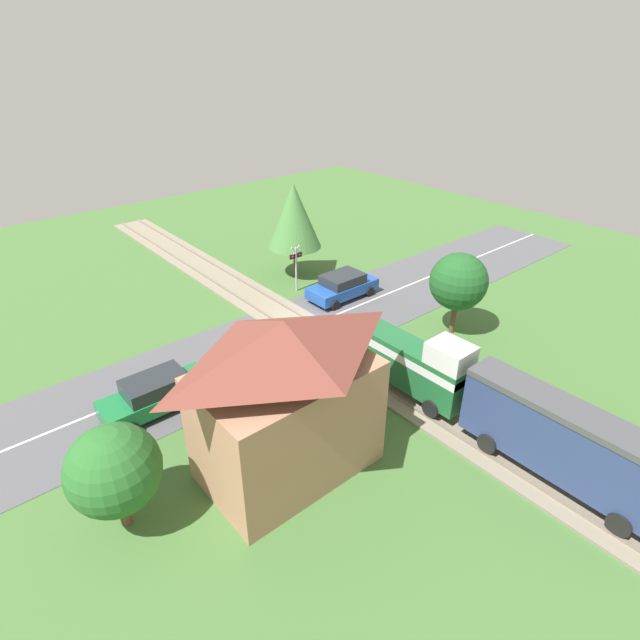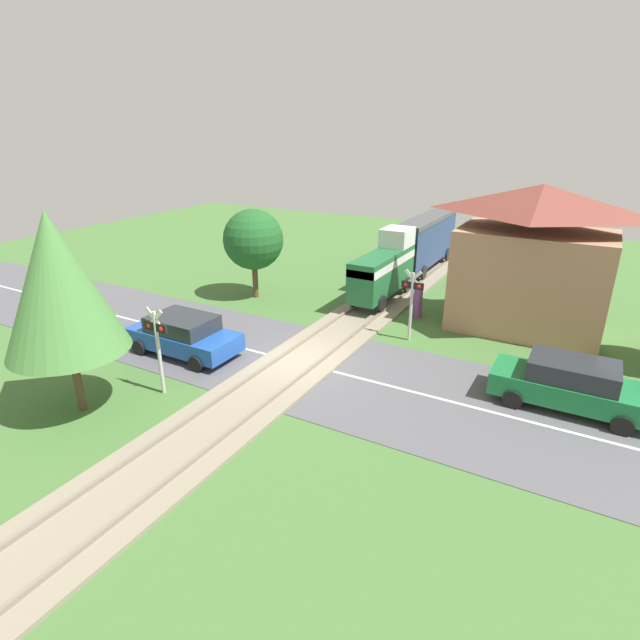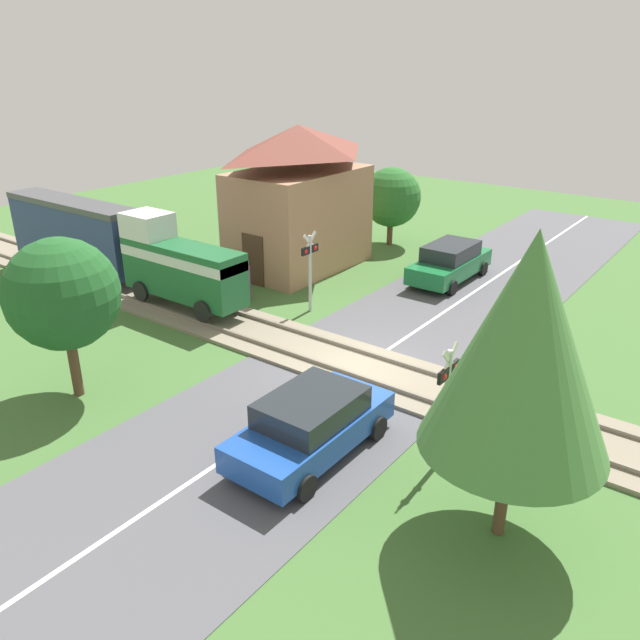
{
  "view_description": "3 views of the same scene",
  "coord_description": "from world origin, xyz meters",
  "px_view_note": "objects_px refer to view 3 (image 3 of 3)",
  "views": [
    {
      "loc": [
        14.37,
        18.57,
        13.48
      ],
      "look_at": [
        0.0,
        1.52,
        1.2
      ],
      "focal_mm": 28.0,
      "sensor_mm": 36.0,
      "label": 1
    },
    {
      "loc": [
        8.77,
        -14.04,
        8.21
      ],
      "look_at": [
        0.0,
        1.52,
        1.2
      ],
      "focal_mm": 28.0,
      "sensor_mm": 36.0,
      "label": 2
    },
    {
      "loc": [
        -14.04,
        -9.0,
        8.65
      ],
      "look_at": [
        0.0,
        1.52,
        1.2
      ],
      "focal_mm": 35.0,
      "sensor_mm": 36.0,
      "label": 3
    }
  ],
  "objects_px": {
    "car_far_side": "(450,262)",
    "pedestrian_by_station": "(245,282)",
    "car_near_crossing": "(311,423)",
    "crossing_signal_west_approach": "(447,389)",
    "station_building": "(299,200)",
    "train": "(113,244)",
    "crossing_signal_east_approach": "(310,261)"
  },
  "relations": [
    {
      "from": "train",
      "to": "crossing_signal_west_approach",
      "type": "xyz_separation_m",
      "value": [
        -2.76,
        -15.67,
        0.04
      ]
    },
    {
      "from": "train",
      "to": "car_near_crossing",
      "type": "relative_size",
      "value": 2.94
    },
    {
      "from": "car_near_crossing",
      "to": "pedestrian_by_station",
      "type": "bearing_deg",
      "value": 51.62
    },
    {
      "from": "car_far_side",
      "to": "station_building",
      "type": "height_order",
      "value": "station_building"
    },
    {
      "from": "crossing_signal_west_approach",
      "to": "station_building",
      "type": "relative_size",
      "value": 0.46
    },
    {
      "from": "car_near_crossing",
      "to": "crossing_signal_west_approach",
      "type": "bearing_deg",
      "value": -59.62
    },
    {
      "from": "car_far_side",
      "to": "crossing_signal_west_approach",
      "type": "relative_size",
      "value": 1.54
    },
    {
      "from": "station_building",
      "to": "crossing_signal_east_approach",
      "type": "bearing_deg",
      "value": -137.09
    },
    {
      "from": "car_far_side",
      "to": "crossing_signal_west_approach",
      "type": "distance_m",
      "value": 12.86
    },
    {
      "from": "crossing_signal_west_approach",
      "to": "car_near_crossing",
      "type": "bearing_deg",
      "value": 120.38
    },
    {
      "from": "train",
      "to": "crossing_signal_west_approach",
      "type": "height_order",
      "value": "train"
    },
    {
      "from": "station_building",
      "to": "train",
      "type": "bearing_deg",
      "value": 148.57
    },
    {
      "from": "train",
      "to": "crossing_signal_east_approach",
      "type": "bearing_deg",
      "value": -70.06
    },
    {
      "from": "train",
      "to": "pedestrian_by_station",
      "type": "relative_size",
      "value": 7.98
    },
    {
      "from": "car_near_crossing",
      "to": "crossing_signal_east_approach",
      "type": "bearing_deg",
      "value": 37.89
    },
    {
      "from": "pedestrian_by_station",
      "to": "car_near_crossing",
      "type": "bearing_deg",
      "value": -128.38
    },
    {
      "from": "station_building",
      "to": "crossing_signal_west_approach",
      "type": "bearing_deg",
      "value": -128.8
    },
    {
      "from": "car_far_side",
      "to": "pedestrian_by_station",
      "type": "distance_m",
      "value": 8.49
    },
    {
      "from": "train",
      "to": "pedestrian_by_station",
      "type": "xyz_separation_m",
      "value": [
        2.17,
        -4.93,
        -1.14
      ]
    },
    {
      "from": "pedestrian_by_station",
      "to": "station_building",
      "type": "bearing_deg",
      "value": 11.48
    },
    {
      "from": "car_far_side",
      "to": "pedestrian_by_station",
      "type": "relative_size",
      "value": 2.84
    },
    {
      "from": "car_far_side",
      "to": "station_building",
      "type": "relative_size",
      "value": 0.71
    },
    {
      "from": "crossing_signal_west_approach",
      "to": "car_far_side",
      "type": "bearing_deg",
      "value": 25.27
    },
    {
      "from": "crossing_signal_east_approach",
      "to": "station_building",
      "type": "distance_m",
      "value": 5.35
    },
    {
      "from": "station_building",
      "to": "pedestrian_by_station",
      "type": "xyz_separation_m",
      "value": [
        -4.42,
        -0.9,
        -2.23
      ]
    },
    {
      "from": "train",
      "to": "car_near_crossing",
      "type": "xyz_separation_m",
      "value": [
        -4.28,
        -13.07,
        -1.07
      ]
    },
    {
      "from": "train",
      "to": "car_far_side",
      "type": "relative_size",
      "value": 2.81
    },
    {
      "from": "car_far_side",
      "to": "pedestrian_by_station",
      "type": "height_order",
      "value": "pedestrian_by_station"
    },
    {
      "from": "crossing_signal_east_approach",
      "to": "car_far_side",
      "type": "bearing_deg",
      "value": -23.1
    },
    {
      "from": "car_far_side",
      "to": "crossing_signal_east_approach",
      "type": "distance_m",
      "value": 6.7
    },
    {
      "from": "crossing_signal_west_approach",
      "to": "station_building",
      "type": "xyz_separation_m",
      "value": [
        9.35,
        11.63,
        1.05
      ]
    },
    {
      "from": "crossing_signal_west_approach",
      "to": "pedestrian_by_station",
      "type": "height_order",
      "value": "crossing_signal_west_approach"
    }
  ]
}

